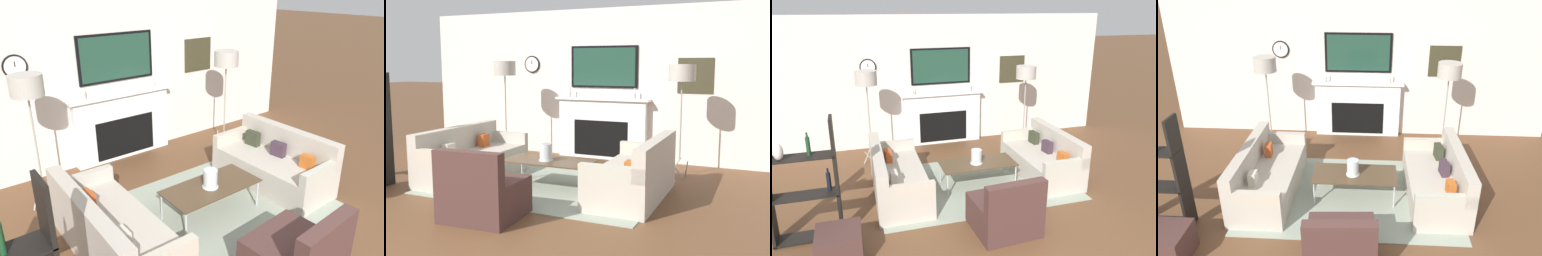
# 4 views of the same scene
# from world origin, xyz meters

# --- Properties ---
(ground_plane) EXTENTS (60.00, 60.00, 0.00)m
(ground_plane) POSITION_xyz_m (0.00, 0.00, 0.00)
(ground_plane) COLOR brown
(fireplace_wall) EXTENTS (7.41, 0.28, 2.70)m
(fireplace_wall) POSITION_xyz_m (0.00, 4.61, 1.22)
(fireplace_wall) COLOR silver
(fireplace_wall) RESTS_ON ground_plane
(area_rug) EXTENTS (3.17, 2.11, 0.01)m
(area_rug) POSITION_xyz_m (0.00, 2.36, 0.01)
(area_rug) COLOR gray
(area_rug) RESTS_ON ground_plane
(couch_left) EXTENTS (0.79, 1.86, 0.77)m
(couch_left) POSITION_xyz_m (-1.28, 2.36, 0.27)
(couch_left) COLOR #B8AFA0
(couch_left) RESTS_ON ground_plane
(couch_right) EXTENTS (0.82, 1.69, 0.79)m
(couch_right) POSITION_xyz_m (1.28, 2.37, 0.28)
(couch_right) COLOR #B8AFA0
(couch_right) RESTS_ON ground_plane
(armchair) EXTENTS (0.85, 0.81, 0.82)m
(armchair) POSITION_xyz_m (-0.04, 0.93, 0.27)
(armchair) COLOR #462B28
(armchair) RESTS_ON ground_plane
(coffee_table) EXTENTS (1.23, 0.58, 0.40)m
(coffee_table) POSITION_xyz_m (0.05, 2.32, 0.37)
(coffee_table) COLOR #4C3823
(coffee_table) RESTS_ON ground_plane
(hurricane_candle) EXTENTS (0.20, 0.20, 0.24)m
(hurricane_candle) POSITION_xyz_m (0.03, 2.30, 0.50)
(hurricane_candle) COLOR silver
(hurricane_candle) RESTS_ON coffee_table
(floor_lamp_left) EXTENTS (0.39, 0.39, 1.77)m
(floor_lamp_left) POSITION_xyz_m (-1.57, 3.75, 1.61)
(floor_lamp_left) COLOR #9E998E
(floor_lamp_left) RESTS_ON ground_plane
(floor_lamp_right) EXTENTS (0.40, 0.40, 1.72)m
(floor_lamp_right) POSITION_xyz_m (1.57, 3.75, 1.56)
(floor_lamp_right) COLOR #9E998E
(floor_lamp_right) RESTS_ON ground_plane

